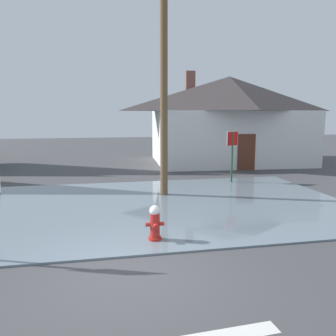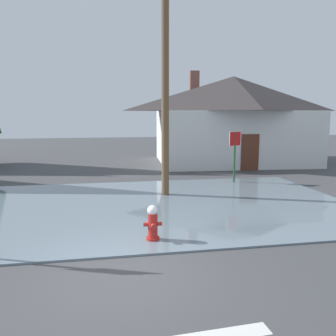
{
  "view_description": "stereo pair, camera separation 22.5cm",
  "coord_description": "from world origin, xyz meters",
  "px_view_note": "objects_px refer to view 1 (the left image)",
  "views": [
    {
      "loc": [
        -0.58,
        -6.42,
        3.1
      ],
      "look_at": [
        1.54,
        3.98,
        1.43
      ],
      "focal_mm": 37.01,
      "sensor_mm": 36.0,
      "label": 1
    },
    {
      "loc": [
        -0.36,
        -6.46,
        3.1
      ],
      "look_at": [
        1.54,
        3.98,
        1.43
      ],
      "focal_mm": 37.01,
      "sensor_mm": 36.0,
      "label": 2
    }
  ],
  "objects_px": {
    "utility_pole": "(164,75)",
    "house": "(228,118)",
    "stop_sign_far": "(232,147)",
    "fire_hydrant": "(155,224)"
  },
  "relations": [
    {
      "from": "utility_pole",
      "to": "house",
      "type": "bearing_deg",
      "value": 55.38
    },
    {
      "from": "house",
      "to": "utility_pole",
      "type": "bearing_deg",
      "value": -124.62
    },
    {
      "from": "house",
      "to": "stop_sign_far",
      "type": "bearing_deg",
      "value": -109.64
    },
    {
      "from": "fire_hydrant",
      "to": "stop_sign_far",
      "type": "relative_size",
      "value": 0.39
    },
    {
      "from": "fire_hydrant",
      "to": "utility_pole",
      "type": "bearing_deg",
      "value": 76.48
    },
    {
      "from": "stop_sign_far",
      "to": "house",
      "type": "relative_size",
      "value": 0.23
    },
    {
      "from": "utility_pole",
      "to": "stop_sign_far",
      "type": "height_order",
      "value": "utility_pole"
    },
    {
      "from": "utility_pole",
      "to": "house",
      "type": "relative_size",
      "value": 0.83
    },
    {
      "from": "stop_sign_far",
      "to": "fire_hydrant",
      "type": "bearing_deg",
      "value": -125.1
    },
    {
      "from": "utility_pole",
      "to": "stop_sign_far",
      "type": "distance_m",
      "value": 4.86
    }
  ]
}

